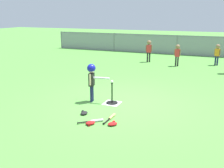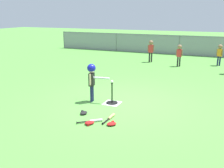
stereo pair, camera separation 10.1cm
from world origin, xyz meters
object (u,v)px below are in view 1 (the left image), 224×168
(fielder_deep_left, at_px, (217,52))
(glove_tossed_aside, at_px, (112,124))
(fielder_deep_right, at_px, (149,48))
(baseball_on_tee, at_px, (112,82))
(fielder_near_right, at_px, (177,52))
(glove_near_bats, at_px, (84,113))
(batter_child, at_px, (92,75))
(batting_tee, at_px, (112,100))
(spare_bat_silver, at_px, (94,121))
(spare_bat_wood, at_px, (111,117))
(glove_by_plate, at_px, (90,123))

(fielder_deep_left, distance_m, glove_tossed_aside, 8.40)
(fielder_deep_left, bearing_deg, fielder_deep_right, -173.42)
(fielder_deep_left, bearing_deg, baseball_on_tee, -110.84)
(fielder_near_right, bearing_deg, glove_near_bats, -99.99)
(fielder_near_right, bearing_deg, baseball_on_tee, -98.48)
(batter_child, relative_size, fielder_near_right, 1.07)
(batter_child, distance_m, fielder_near_right, 6.13)
(fielder_deep_right, relative_size, glove_tossed_aside, 4.04)
(baseball_on_tee, relative_size, batter_child, 0.07)
(fielder_near_right, bearing_deg, glove_tossed_aside, -92.54)
(glove_tossed_aside, bearing_deg, batting_tee, 112.55)
(baseball_on_tee, xyz_separation_m, spare_bat_silver, (0.10, -1.34, -0.59))
(batter_child, xyz_separation_m, glove_tossed_aside, (1.12, -1.25, -0.73))
(fielder_deep_left, distance_m, glove_near_bats, 8.35)
(batting_tee, distance_m, fielder_deep_left, 7.29)
(baseball_on_tee, distance_m, fielder_deep_right, 6.45)
(baseball_on_tee, relative_size, glove_near_bats, 0.33)
(baseball_on_tee, distance_m, spare_bat_wood, 1.23)
(baseball_on_tee, xyz_separation_m, fielder_deep_right, (-0.61, 6.42, 0.08))
(baseball_on_tee, bearing_deg, fielder_deep_left, 69.16)
(fielder_near_right, relative_size, glove_near_bats, 4.46)
(baseball_on_tee, height_order, spare_bat_wood, baseball_on_tee)
(fielder_near_right, xyz_separation_m, fielder_deep_left, (1.71, 0.92, -0.01))
(spare_bat_silver, xyz_separation_m, glove_by_plate, (-0.02, -0.15, 0.01))
(batter_child, distance_m, glove_by_plate, 1.70)
(fielder_near_right, relative_size, fielder_deep_right, 0.93)
(batting_tee, xyz_separation_m, glove_by_plate, (0.08, -1.48, -0.05))
(glove_tossed_aside, bearing_deg, fielder_deep_right, 98.56)
(batter_child, xyz_separation_m, fielder_near_right, (1.44, 5.95, -0.12))
(baseball_on_tee, bearing_deg, fielder_near_right, 81.52)
(fielder_deep_right, bearing_deg, spare_bat_silver, -84.73)
(batting_tee, height_order, fielder_deep_right, fielder_deep_right)
(spare_bat_wood, bearing_deg, batting_tee, 110.63)
(baseball_on_tee, xyz_separation_m, fielder_near_right, (0.87, 5.87, 0.03))
(fielder_near_right, distance_m, spare_bat_silver, 7.27)
(batting_tee, height_order, baseball_on_tee, baseball_on_tee)
(batter_child, bearing_deg, glove_tossed_aside, -48.25)
(baseball_on_tee, distance_m, fielder_near_right, 5.93)
(batter_child, height_order, fielder_near_right, batter_child)
(spare_bat_wood, bearing_deg, baseball_on_tee, 110.63)
(fielder_deep_right, relative_size, spare_bat_wood, 1.77)
(fielder_near_right, bearing_deg, fielder_deep_right, 159.54)
(batting_tee, bearing_deg, fielder_deep_right, 95.46)
(spare_bat_silver, bearing_deg, glove_near_bats, 142.85)
(fielder_near_right, relative_size, spare_bat_silver, 2.03)
(batter_child, distance_m, spare_bat_wood, 1.51)
(glove_by_plate, distance_m, glove_near_bats, 0.63)
(spare_bat_silver, relative_size, glove_tossed_aside, 1.84)
(baseball_on_tee, xyz_separation_m, glove_by_plate, (0.08, -1.48, -0.58))
(spare_bat_wood, bearing_deg, spare_bat_silver, -130.12)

